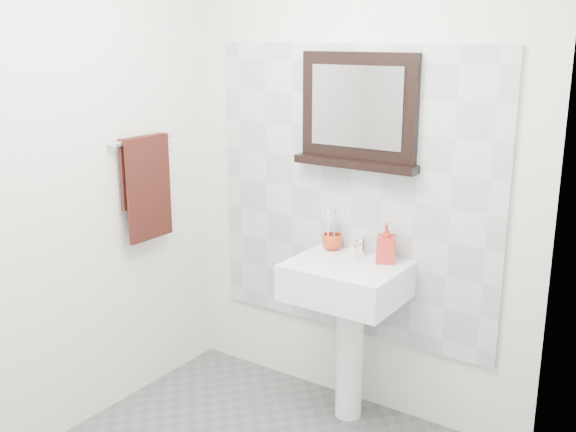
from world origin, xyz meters
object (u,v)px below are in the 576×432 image
object	(u,v)px
pedestal_sink	(347,298)
framed_mirror	(359,113)
toothbrush_cup	(332,242)
soap_dispenser	(386,243)
hand_towel	(146,180)

from	to	relation	value
pedestal_sink	framed_mirror	distance (m)	0.91
toothbrush_cup	framed_mirror	bearing A→B (deg)	21.96
soap_dispenser	framed_mirror	distance (m)	0.65
pedestal_sink	framed_mirror	size ratio (longest dim) A/B	1.46
pedestal_sink	soap_dispenser	bearing A→B (deg)	37.52
pedestal_sink	soap_dispenser	size ratio (longest dim) A/B	4.85
toothbrush_cup	framed_mirror	distance (m)	0.68
pedestal_sink	framed_mirror	bearing A→B (deg)	108.26
toothbrush_cup	hand_towel	size ratio (longest dim) A/B	0.19
soap_dispenser	hand_towel	xyz separation A→B (m)	(-1.19, -0.42, 0.24)
framed_mirror	toothbrush_cup	bearing A→B (deg)	-158.04
pedestal_sink	hand_towel	size ratio (longest dim) A/B	1.75
soap_dispenser	hand_towel	bearing A→B (deg)	176.20
toothbrush_cup	hand_towel	xyz separation A→B (m)	(-0.87, -0.45, 0.30)
pedestal_sink	hand_towel	world-z (taller)	hand_towel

